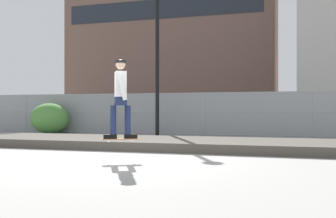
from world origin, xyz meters
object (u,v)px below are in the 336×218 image
object	(u,v)px
skateboard	(120,139)
skater	(120,94)
street_lamp	(157,30)
parked_car_near	(169,115)
shrub_left	(49,118)

from	to	relation	value
skateboard	skater	bearing A→B (deg)	0.00
street_lamp	skater	bearing A→B (deg)	-76.42
skater	parked_car_near	world-z (taller)	skater
skateboard	shrub_left	size ratio (longest dim) A/B	0.43
skateboard	parked_car_near	bearing A→B (deg)	102.55
skater	skateboard	bearing A→B (deg)	180.00
shrub_left	parked_car_near	bearing A→B (deg)	37.82
skateboard	shrub_left	world-z (taller)	shrub_left
skateboard	street_lamp	distance (m)	9.28
skater	shrub_left	bearing A→B (deg)	130.71
skater	shrub_left	distance (m)	11.38
street_lamp	shrub_left	distance (m)	6.60
parked_car_near	street_lamp	bearing A→B (deg)	-79.54
parked_car_near	shrub_left	xyz separation A→B (m)	(-4.68, -3.63, -0.13)
skateboard	street_lamp	size ratio (longest dim) A/B	0.11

